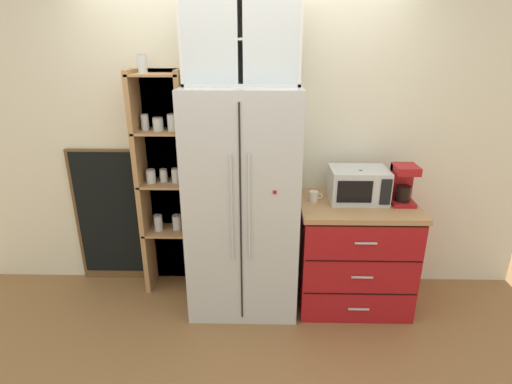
% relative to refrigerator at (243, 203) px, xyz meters
% --- Properties ---
extents(ground_plane, '(10.50, 10.50, 0.00)m').
position_rel_refrigerator_xyz_m(ground_plane, '(-0.00, -0.02, -0.89)').
color(ground_plane, olive).
extents(wall_back_cream, '(4.82, 0.10, 2.55)m').
position_rel_refrigerator_xyz_m(wall_back_cream, '(-0.00, 0.38, 0.38)').
color(wall_back_cream, silver).
rests_on(wall_back_cream, ground).
extents(refrigerator, '(0.84, 0.69, 1.78)m').
position_rel_refrigerator_xyz_m(refrigerator, '(0.00, 0.00, 0.00)').
color(refrigerator, silver).
rests_on(refrigerator, ground).
extents(pantry_shelf_column, '(0.45, 0.31, 1.99)m').
position_rel_refrigerator_xyz_m(pantry_shelf_column, '(-0.67, 0.26, 0.09)').
color(pantry_shelf_column, brown).
rests_on(pantry_shelf_column, ground).
extents(counter_cabinet, '(0.91, 0.67, 0.89)m').
position_rel_refrigerator_xyz_m(counter_cabinet, '(0.90, 0.01, -0.44)').
color(counter_cabinet, '#A8161C').
rests_on(counter_cabinet, ground).
extents(microwave, '(0.44, 0.33, 0.26)m').
position_rel_refrigerator_xyz_m(microwave, '(0.90, 0.06, 0.13)').
color(microwave, silver).
rests_on(microwave, counter_cabinet).
extents(coffee_maker, '(0.17, 0.20, 0.31)m').
position_rel_refrigerator_xyz_m(coffee_maker, '(1.23, 0.02, 0.16)').
color(coffee_maker, '#A8161C').
rests_on(coffee_maker, counter_cabinet).
extents(mug_cream, '(0.11, 0.07, 0.08)m').
position_rel_refrigerator_xyz_m(mug_cream, '(0.55, 0.03, 0.04)').
color(mug_cream, silver).
rests_on(mug_cream, counter_cabinet).
extents(bottle_clear, '(0.07, 0.07, 0.26)m').
position_rel_refrigerator_xyz_m(bottle_clear, '(0.90, 0.02, 0.12)').
color(bottle_clear, silver).
rests_on(bottle_clear, counter_cabinet).
extents(upper_cabinet, '(0.81, 0.32, 0.61)m').
position_rel_refrigerator_xyz_m(upper_cabinet, '(-0.00, 0.05, 1.19)').
color(upper_cabinet, silver).
rests_on(upper_cabinet, refrigerator).
extents(chalkboard_menu, '(0.60, 0.04, 1.23)m').
position_rel_refrigerator_xyz_m(chalkboard_menu, '(-1.21, 0.31, -0.27)').
color(chalkboard_menu, brown).
rests_on(chalkboard_menu, ground).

